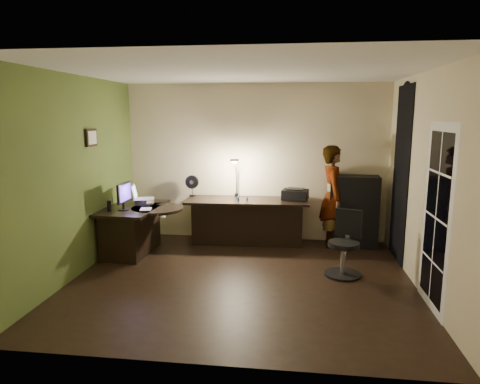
# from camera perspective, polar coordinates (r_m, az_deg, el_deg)

# --- Properties ---
(floor) EXTENTS (4.50, 4.00, 0.01)m
(floor) POSITION_cam_1_polar(r_m,az_deg,el_deg) (5.83, 0.18, -11.65)
(floor) COLOR black
(floor) RESTS_ON ground
(ceiling) EXTENTS (4.50, 4.00, 0.01)m
(ceiling) POSITION_cam_1_polar(r_m,az_deg,el_deg) (5.44, 0.20, 15.89)
(ceiling) COLOR silver
(ceiling) RESTS_ON floor
(wall_back) EXTENTS (4.50, 0.01, 2.70)m
(wall_back) POSITION_cam_1_polar(r_m,az_deg,el_deg) (7.45, 2.07, 3.93)
(wall_back) COLOR beige
(wall_back) RESTS_ON floor
(wall_front) EXTENTS (4.50, 0.01, 2.70)m
(wall_front) POSITION_cam_1_polar(r_m,az_deg,el_deg) (3.53, -3.78, -3.26)
(wall_front) COLOR beige
(wall_front) RESTS_ON floor
(wall_left) EXTENTS (0.01, 4.00, 2.70)m
(wall_left) POSITION_cam_1_polar(r_m,az_deg,el_deg) (6.16, -21.11, 1.91)
(wall_left) COLOR beige
(wall_left) RESTS_ON floor
(wall_right) EXTENTS (0.01, 4.00, 2.70)m
(wall_right) POSITION_cam_1_polar(r_m,az_deg,el_deg) (5.66, 23.47, 1.06)
(wall_right) COLOR beige
(wall_right) RESTS_ON floor
(green_wall_overlay) EXTENTS (0.00, 4.00, 2.70)m
(green_wall_overlay) POSITION_cam_1_polar(r_m,az_deg,el_deg) (6.16, -20.99, 1.91)
(green_wall_overlay) COLOR #50662B
(green_wall_overlay) RESTS_ON floor
(arched_doorway) EXTENTS (0.01, 0.90, 2.60)m
(arched_doorway) POSITION_cam_1_polar(r_m,az_deg,el_deg) (6.77, 20.64, 2.20)
(arched_doorway) COLOR black
(arched_doorway) RESTS_ON floor
(french_door) EXTENTS (0.02, 0.92, 2.10)m
(french_door) POSITION_cam_1_polar(r_m,az_deg,el_deg) (5.20, 24.70, -3.17)
(french_door) COLOR white
(french_door) RESTS_ON floor
(framed_picture) EXTENTS (0.04, 0.30, 0.25)m
(framed_picture) POSITION_cam_1_polar(r_m,az_deg,el_deg) (6.50, -19.26, 6.86)
(framed_picture) COLOR black
(framed_picture) RESTS_ON wall_left
(desk_left) EXTENTS (0.85, 1.33, 0.75)m
(desk_left) POSITION_cam_1_polar(r_m,az_deg,el_deg) (6.99, -14.00, -4.95)
(desk_left) COLOR black
(desk_left) RESTS_ON floor
(desk_right) EXTENTS (2.07, 0.80, 0.77)m
(desk_right) POSITION_cam_1_polar(r_m,az_deg,el_deg) (7.27, 0.92, -3.98)
(desk_right) COLOR black
(desk_right) RESTS_ON floor
(cabinet) EXTENTS (0.81, 0.43, 1.19)m
(cabinet) POSITION_cam_1_polar(r_m,az_deg,el_deg) (7.35, 14.88, -2.48)
(cabinet) COLOR black
(cabinet) RESTS_ON floor
(laptop_stand) EXTENTS (0.27, 0.25, 0.10)m
(laptop_stand) POSITION_cam_1_polar(r_m,az_deg,el_deg) (6.99, -12.66, -1.31)
(laptop_stand) COLOR silver
(laptop_stand) RESTS_ON desk_left
(laptop) EXTENTS (0.39, 0.38, 0.22)m
(laptop) POSITION_cam_1_polar(r_m,az_deg,el_deg) (6.96, -12.71, -0.03)
(laptop) COLOR silver
(laptop) RESTS_ON laptop_stand
(monitor) EXTENTS (0.09, 0.45, 0.30)m
(monitor) POSITION_cam_1_polar(r_m,az_deg,el_deg) (6.69, -15.32, -1.07)
(monitor) COLOR black
(monitor) RESTS_ON desk_left
(mouse) EXTENTS (0.09, 0.11, 0.04)m
(mouse) POSITION_cam_1_polar(r_m,az_deg,el_deg) (6.06, -10.19, -3.30)
(mouse) COLOR silver
(mouse) RESTS_ON desk_left
(phone) EXTENTS (0.11, 0.16, 0.01)m
(phone) POSITION_cam_1_polar(r_m,az_deg,el_deg) (6.99, -10.50, -1.61)
(phone) COLOR black
(phone) RESTS_ON desk_left
(pen) EXTENTS (0.03, 0.15, 0.01)m
(pen) POSITION_cam_1_polar(r_m,az_deg,el_deg) (6.22, -10.92, -3.08)
(pen) COLOR black
(pen) RESTS_ON desk_left
(speaker) EXTENTS (0.08, 0.08, 0.16)m
(speaker) POSITION_cam_1_polar(r_m,az_deg,el_deg) (6.67, -17.04, -1.80)
(speaker) COLOR black
(speaker) RESTS_ON desk_left
(notepad) EXTENTS (0.21, 0.26, 0.01)m
(notepad) POSITION_cam_1_polar(r_m,az_deg,el_deg) (6.66, -12.46, -2.25)
(notepad) COLOR silver
(notepad) RESTS_ON desk_left
(desk_fan) EXTENTS (0.24, 0.14, 0.36)m
(desk_fan) POSITION_cam_1_polar(r_m,az_deg,el_deg) (7.50, -6.38, 0.87)
(desk_fan) COLOR black
(desk_fan) RESTS_ON desk_right
(headphones) EXTENTS (0.20, 0.10, 0.09)m
(headphones) POSITION_cam_1_polar(r_m,az_deg,el_deg) (7.05, 0.37, -0.80)
(headphones) COLOR navy
(headphones) RESTS_ON desk_right
(printer) EXTENTS (0.46, 0.39, 0.18)m
(printer) POSITION_cam_1_polar(r_m,az_deg,el_deg) (7.19, 7.36, -0.28)
(printer) COLOR black
(printer) RESTS_ON desk_right
(desk_lamp) EXTENTS (0.28, 0.37, 0.73)m
(desk_lamp) POSITION_cam_1_polar(r_m,az_deg,el_deg) (7.34, -0.47, 2.18)
(desk_lamp) COLOR black
(desk_lamp) RESTS_ON desk_right
(office_chair) EXTENTS (0.65, 0.65, 0.89)m
(office_chair) POSITION_cam_1_polar(r_m,az_deg,el_deg) (6.00, 13.68, -6.77)
(office_chair) COLOR black
(office_chair) RESTS_ON floor
(person) EXTENTS (0.43, 0.62, 1.68)m
(person) POSITION_cam_1_polar(r_m,az_deg,el_deg) (7.24, 12.24, -0.55)
(person) COLOR #D8A88C
(person) RESTS_ON floor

